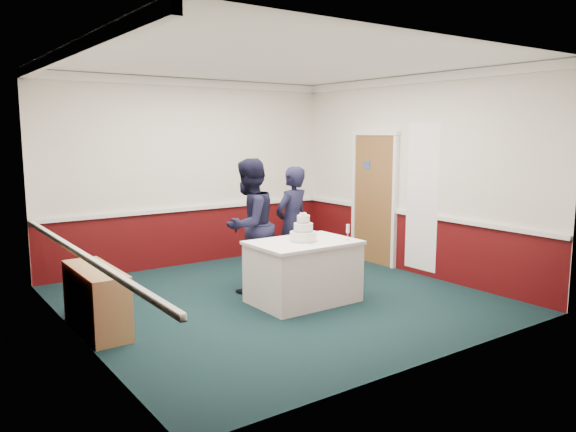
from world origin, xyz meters
TOP-DOWN VIEW (x-y plane):
  - ground at (0.00, 0.00)m, footprint 5.00×5.00m
  - room_shell at (0.08, 0.61)m, footprint 5.00×5.00m
  - sideboard at (-2.28, 0.18)m, footprint 0.41×1.20m
  - cake_table at (0.20, -0.27)m, footprint 1.32×0.92m
  - wedding_cake at (0.20, -0.27)m, footprint 0.35×0.35m
  - cake_knife at (0.17, -0.47)m, footprint 0.10×0.21m
  - champagne_flute at (0.70, -0.55)m, footprint 0.05×0.05m
  - person_man at (-0.08, 0.58)m, footprint 1.08×0.98m
  - person_woman at (0.66, 0.61)m, footprint 0.69×0.54m

SIDE VIEW (x-z plane):
  - ground at x=0.00m, z-range 0.00..0.00m
  - sideboard at x=-2.28m, z-range 0.00..0.70m
  - cake_table at x=0.20m, z-range 0.01..0.80m
  - cake_knife at x=0.17m, z-range 0.79..0.79m
  - person_woman at x=0.66m, z-range 0.00..1.68m
  - wedding_cake at x=0.20m, z-range 0.72..1.08m
  - person_man at x=-0.08m, z-range 0.00..1.81m
  - champagne_flute at x=0.70m, z-range 0.83..1.03m
  - room_shell at x=0.08m, z-range 0.47..3.47m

